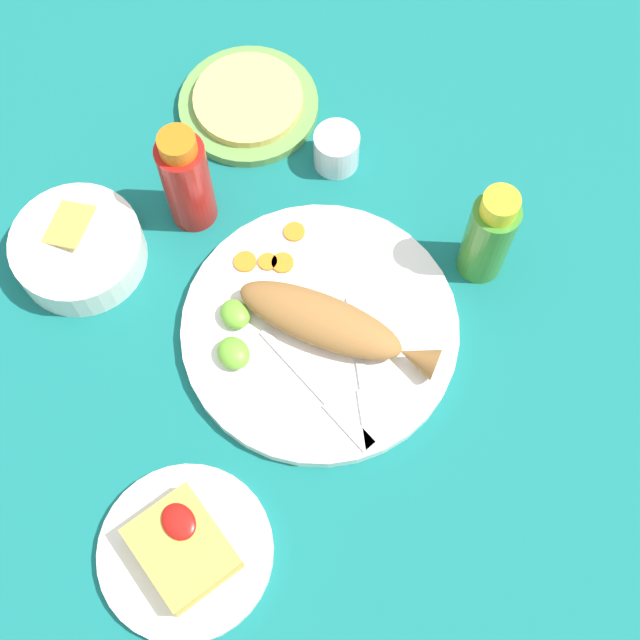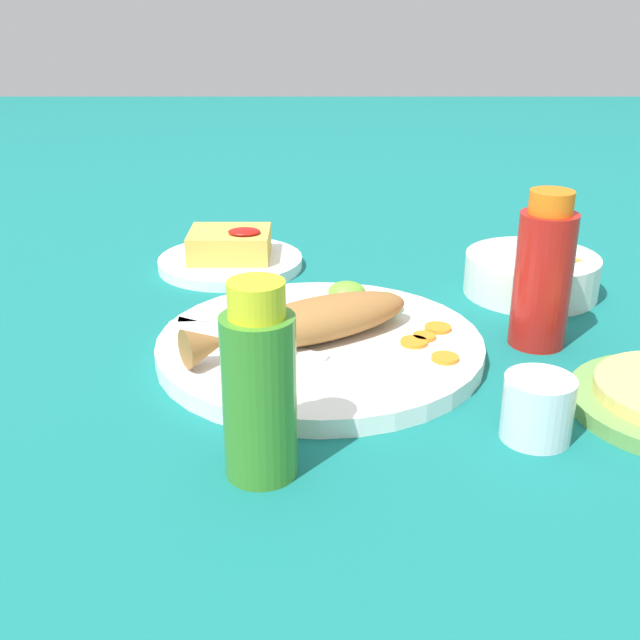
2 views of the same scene
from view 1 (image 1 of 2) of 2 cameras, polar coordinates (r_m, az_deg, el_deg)
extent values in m
plane|color=#146B66|center=(1.06, 0.00, -0.79)|extent=(4.00, 4.00, 0.00)
cylinder|color=white|center=(1.05, 0.00, -0.60)|extent=(0.33, 0.33, 0.02)
ellipsoid|color=#996633|center=(1.02, 0.00, 0.02)|extent=(0.21, 0.15, 0.04)
cone|color=#996633|center=(1.01, 6.29, -2.44)|extent=(0.06, 0.05, 0.04)
cube|color=silver|center=(1.03, 2.38, -1.46)|extent=(0.10, 0.07, 0.00)
cube|color=silver|center=(1.00, 3.15, -6.35)|extent=(0.07, 0.05, 0.00)
cube|color=silver|center=(1.02, -1.63, -2.94)|extent=(0.12, 0.02, 0.00)
cube|color=silver|center=(1.00, 1.84, -6.68)|extent=(0.07, 0.02, 0.00)
cylinder|color=orange|center=(1.09, -1.65, 5.67)|extent=(0.03, 0.03, 0.00)
cylinder|color=orange|center=(1.07, -2.41, 3.68)|extent=(0.03, 0.03, 0.00)
cylinder|color=orange|center=(1.08, -3.48, 3.67)|extent=(0.02, 0.02, 0.00)
cylinder|color=orange|center=(1.08, -4.81, 3.75)|extent=(0.03, 0.03, 0.00)
ellipsoid|color=#6BB233|center=(1.04, -5.45, 0.38)|extent=(0.04, 0.03, 0.02)
ellipsoid|color=#6BB233|center=(1.02, -5.56, -2.12)|extent=(0.04, 0.04, 0.02)
cylinder|color=#B21914|center=(1.08, -8.49, 8.66)|extent=(0.06, 0.06, 0.14)
cylinder|color=orange|center=(1.01, -9.13, 11.02)|extent=(0.04, 0.04, 0.02)
cylinder|color=#3D8428|center=(1.06, 10.68, 5.12)|extent=(0.06, 0.06, 0.13)
cylinder|color=yellow|center=(0.99, 11.45, 7.20)|extent=(0.04, 0.04, 0.03)
cylinder|color=silver|center=(1.15, 1.06, 10.86)|extent=(0.06, 0.06, 0.05)
cylinder|color=white|center=(1.16, 1.05, 10.46)|extent=(0.05, 0.05, 0.02)
cylinder|color=white|center=(1.00, -8.58, -14.46)|extent=(0.19, 0.19, 0.01)
cube|color=gold|center=(0.97, -8.79, -14.25)|extent=(0.10, 0.08, 0.04)
ellipsoid|color=#AD140F|center=(0.96, -9.03, -12.62)|extent=(0.04, 0.03, 0.01)
cylinder|color=white|center=(1.12, -15.18, 4.37)|extent=(0.16, 0.16, 0.05)
cylinder|color=olive|center=(1.10, -15.38, 4.74)|extent=(0.14, 0.14, 0.02)
cube|color=gold|center=(1.11, -16.23, 5.98)|extent=(0.09, 0.09, 0.02)
cylinder|color=#6B9E4C|center=(1.21, -4.59, 13.54)|extent=(0.18, 0.18, 0.01)
cylinder|color=#E0C666|center=(1.20, -4.63, 13.91)|extent=(0.14, 0.14, 0.01)
camera|label=2|loc=(1.20, 32.89, 25.94)|focal=45.00mm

